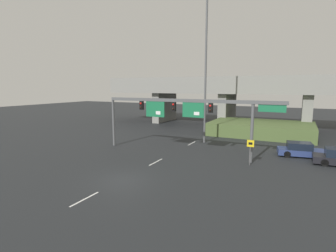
{
  "coord_description": "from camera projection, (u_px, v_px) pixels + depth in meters",
  "views": [
    {
      "loc": [
        11.42,
        -15.15,
        6.85
      ],
      "look_at": [
        0.0,
        7.62,
        3.01
      ],
      "focal_mm": 28.0,
      "sensor_mm": 36.0,
      "label": 1
    }
  ],
  "objects": [
    {
      "name": "lane_markings",
      "position": [
        192.0,
        143.0,
        31.92
      ],
      "size": [
        0.14,
        38.21,
        0.01
      ],
      "color": "silver",
      "rests_on": "ground"
    },
    {
      "name": "speed_limit_sign",
      "position": [
        250.0,
        148.0,
        22.81
      ],
      "size": [
        0.6,
        0.11,
        2.31
      ],
      "color": "#4C4C4C",
      "rests_on": "ground"
    },
    {
      "name": "grass_embankment",
      "position": [
        261.0,
        128.0,
        37.61
      ],
      "size": [
        13.86,
        9.12,
        1.79
      ],
      "color": "#4C6033",
      "rests_on": "ground"
    },
    {
      "name": "signal_gantry",
      "position": [
        182.0,
        109.0,
        26.27
      ],
      "size": [
        18.55,
        0.44,
        5.64
      ],
      "color": "#515456",
      "rests_on": "ground"
    },
    {
      "name": "overpass_bridge",
      "position": [
        228.0,
        92.0,
        46.17
      ],
      "size": [
        44.33,
        9.76,
        8.5
      ],
      "color": "gray",
      "rests_on": "ground"
    },
    {
      "name": "ground_plane",
      "position": [
        122.0,
        180.0,
        19.47
      ],
      "size": [
        160.0,
        160.0,
        0.0
      ],
      "primitive_type": "plane",
      "color": "black"
    },
    {
      "name": "highway_light_pole_near",
      "position": [
        206.0,
        68.0,
        31.16
      ],
      "size": [
        0.7,
        0.36,
        17.23
      ],
      "color": "#515456",
      "rests_on": "ground"
    },
    {
      "name": "parked_sedan_near_right",
      "position": [
        300.0,
        150.0,
        25.9
      ],
      "size": [
        4.51,
        2.53,
        1.4
      ],
      "rotation": [
        0.0,
        0.0,
        0.16
      ],
      "color": "navy",
      "rests_on": "ground"
    }
  ]
}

